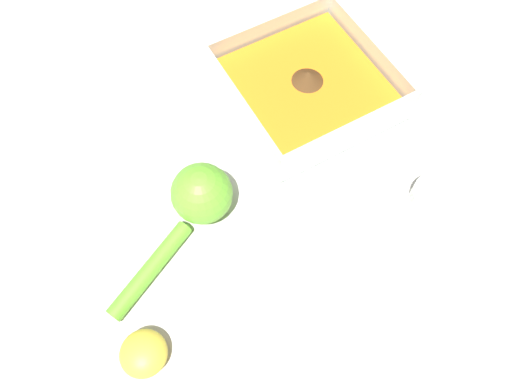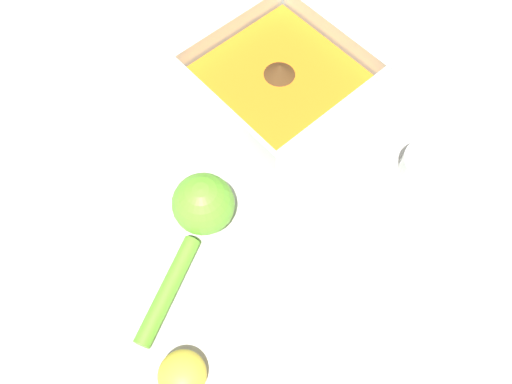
# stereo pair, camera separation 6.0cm
# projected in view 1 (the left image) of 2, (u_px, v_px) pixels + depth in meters

# --- Properties ---
(ground_plane) EXTENTS (4.00, 4.00, 0.00)m
(ground_plane) POSITION_uv_depth(u_px,v_px,m) (338.00, 106.00, 0.70)
(ground_plane) COLOR beige
(square_dish) EXTENTS (0.21, 0.21, 0.06)m
(square_dish) POSITION_uv_depth(u_px,v_px,m) (306.00, 88.00, 0.69)
(square_dish) COLOR silver
(square_dish) RESTS_ON ground_plane
(spice_bowl) EXTENTS (0.07, 0.07, 0.03)m
(spice_bowl) POSITION_uv_depth(u_px,v_px,m) (437.00, 200.00, 0.62)
(spice_bowl) COLOR silver
(spice_bowl) RESTS_ON ground_plane
(lemon_squeezer) EXTENTS (0.19, 0.12, 0.08)m
(lemon_squeezer) POSITION_uv_depth(u_px,v_px,m) (196.00, 202.00, 0.59)
(lemon_squeezer) COLOR #6BC633
(lemon_squeezer) RESTS_ON ground_plane
(lemon_half) EXTENTS (0.05, 0.05, 0.03)m
(lemon_half) POSITION_uv_depth(u_px,v_px,m) (144.00, 353.00, 0.53)
(lemon_half) COLOR yellow
(lemon_half) RESTS_ON ground_plane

